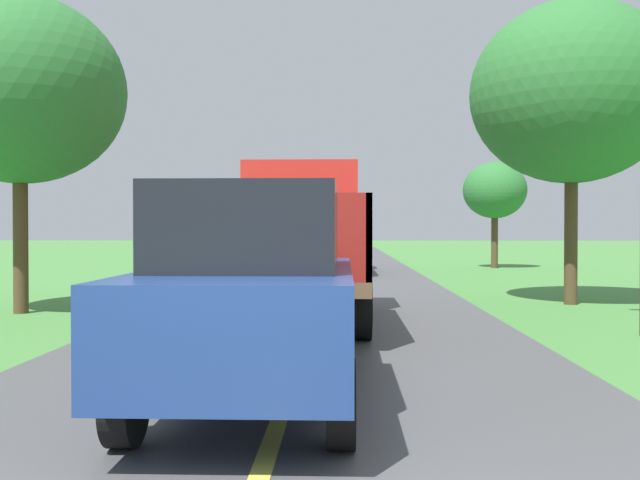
{
  "coord_description": "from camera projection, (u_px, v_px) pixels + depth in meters",
  "views": [
    {
      "loc": [
        0.53,
        -2.9,
        1.63
      ],
      "look_at": [
        0.01,
        12.27,
        1.4
      ],
      "focal_mm": 39.17,
      "sensor_mm": 36.0,
      "label": 1
    }
  ],
  "objects": [
    {
      "name": "banana_truck_far",
      "position": [
        327.0,
        234.0,
        25.83
      ],
      "size": [
        2.38,
        5.81,
        2.8
      ],
      "color": "#2D2D30",
      "rests_on": "road_surface"
    },
    {
      "name": "roadside_tree_mid_right",
      "position": [
        572.0,
        93.0,
        15.08
      ],
      "size": [
        4.35,
        4.35,
        6.55
      ],
      "color": "#4C3823",
      "rests_on": "ground"
    },
    {
      "name": "following_car",
      "position": [
        255.0,
        293.0,
        6.15
      ],
      "size": [
        1.74,
        4.1,
        1.92
      ],
      "color": "navy",
      "rests_on": "road_surface"
    },
    {
      "name": "roadside_tree_near_left",
      "position": [
        495.0,
        191.0,
        29.41
      ],
      "size": [
        2.66,
        2.66,
        4.49
      ],
      "color": "#4C3823",
      "rests_on": "ground"
    },
    {
      "name": "roadside_tree_far_left",
      "position": [
        20.0,
        90.0,
        13.49
      ],
      "size": [
        4.04,
        4.04,
        6.16
      ],
      "color": "#4C3823",
      "rests_on": "ground"
    },
    {
      "name": "banana_truck_near",
      "position": [
        298.0,
        239.0,
        12.22
      ],
      "size": [
        2.38,
        5.82,
        2.8
      ],
      "color": "#2D2D30",
      "rests_on": "road_surface"
    }
  ]
}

